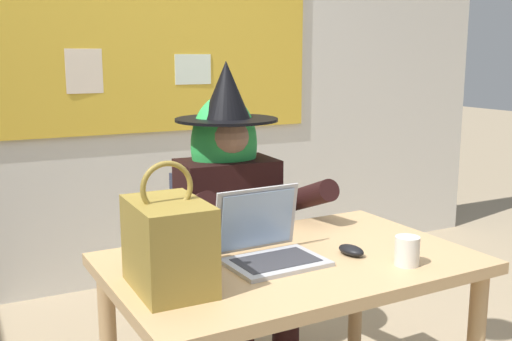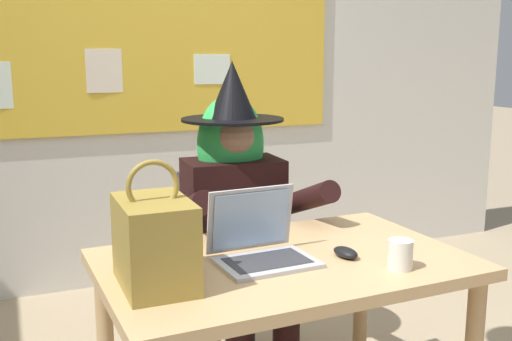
{
  "view_description": "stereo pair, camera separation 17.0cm",
  "coord_description": "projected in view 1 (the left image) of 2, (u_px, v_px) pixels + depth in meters",
  "views": [
    {
      "loc": [
        -0.96,
        -1.68,
        1.41
      ],
      "look_at": [
        0.06,
        0.31,
        0.98
      ],
      "focal_mm": 42.16,
      "sensor_mm": 36.0,
      "label": 1
    },
    {
      "loc": [
        -0.8,
        -1.75,
        1.41
      ],
      "look_at": [
        0.06,
        0.31,
        0.98
      ],
      "focal_mm": 42.16,
      "sensor_mm": 36.0,
      "label": 2
    }
  ],
  "objects": [
    {
      "name": "computer_mouse",
      "position": [
        351.0,
        250.0,
        2.04
      ],
      "size": [
        0.08,
        0.11,
        0.03
      ],
      "primitive_type": "ellipsoid",
      "rotation": [
        0.0,
        0.0,
        0.16
      ],
      "color": "black",
      "rests_on": "desk_main"
    },
    {
      "name": "coffee_mug",
      "position": [
        407.0,
        251.0,
        1.94
      ],
      "size": [
        0.08,
        0.08,
        0.09
      ],
      "primitive_type": "cylinder",
      "color": "silver",
      "rests_on": "desk_main"
    },
    {
      "name": "handbag",
      "position": [
        169.0,
        244.0,
        1.73
      ],
      "size": [
        0.2,
        0.3,
        0.38
      ],
      "rotation": [
        0.0,
        0.0,
        -0.19
      ],
      "color": "olive",
      "rests_on": "desk_main"
    },
    {
      "name": "laptop",
      "position": [
        268.0,
        245.0,
        1.98
      ],
      "size": [
        0.32,
        0.27,
        0.23
      ],
      "rotation": [
        0.0,
        0.0,
        0.05
      ],
      "color": "#B7B7BC",
      "rests_on": "desk_main"
    },
    {
      "name": "desk_main",
      "position": [
        291.0,
        286.0,
        2.03
      ],
      "size": [
        1.23,
        0.81,
        0.74
      ],
      "rotation": [
        0.0,
        0.0,
        0.03
      ],
      "color": "tan",
      "rests_on": "ground"
    },
    {
      "name": "wall_back_bulletin",
      "position": [
        125.0,
        65.0,
        3.58
      ],
      "size": [
        5.47,
        2.12,
        2.67
      ],
      "color": "silver",
      "rests_on": "ground"
    },
    {
      "name": "chair_at_desk",
      "position": [
        221.0,
        258.0,
        2.74
      ],
      "size": [
        0.46,
        0.46,
        0.9
      ],
      "rotation": [
        0.0,
        0.0,
        -1.48
      ],
      "color": "#2D3347",
      "rests_on": "ground"
    },
    {
      "name": "person_costumed",
      "position": [
        233.0,
        205.0,
        2.59
      ],
      "size": [
        0.61,
        0.7,
        1.39
      ],
      "rotation": [
        0.0,
        0.0,
        -1.62
      ],
      "color": "black",
      "rests_on": "ground"
    }
  ]
}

